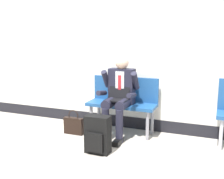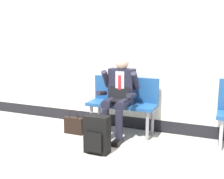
{
  "view_description": "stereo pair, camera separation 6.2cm",
  "coord_description": "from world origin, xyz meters",
  "px_view_note": "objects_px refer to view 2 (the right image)",
  "views": [
    {
      "loc": [
        1.63,
        -3.64,
        1.58
      ],
      "look_at": [
        0.09,
        0.24,
        0.75
      ],
      "focal_mm": 45.0,
      "sensor_mm": 36.0,
      "label": 1
    },
    {
      "loc": [
        1.69,
        -3.61,
        1.58
      ],
      "look_at": [
        0.09,
        0.24,
        0.75
      ],
      "focal_mm": 45.0,
      "sensor_mm": 36.0,
      "label": 2
    }
  ],
  "objects_px": {
    "handbag": "(74,125)",
    "person_seated": "(119,94)",
    "backpack": "(97,135)",
    "bench_with_person": "(123,100)"
  },
  "relations": [
    {
      "from": "bench_with_person",
      "to": "handbag",
      "type": "relative_size",
      "value": 2.75
    },
    {
      "from": "backpack",
      "to": "handbag",
      "type": "distance_m",
      "value": 0.85
    },
    {
      "from": "person_seated",
      "to": "backpack",
      "type": "distance_m",
      "value": 0.83
    },
    {
      "from": "person_seated",
      "to": "handbag",
      "type": "relative_size",
      "value": 3.14
    },
    {
      "from": "backpack",
      "to": "handbag",
      "type": "xyz_separation_m",
      "value": [
        -0.66,
        0.52,
        -0.11
      ]
    },
    {
      "from": "person_seated",
      "to": "backpack",
      "type": "xyz_separation_m",
      "value": [
        -0.04,
        -0.72,
        -0.42
      ]
    },
    {
      "from": "bench_with_person",
      "to": "handbag",
      "type": "distance_m",
      "value": 0.89
    },
    {
      "from": "handbag",
      "to": "person_seated",
      "type": "bearing_deg",
      "value": 15.95
    },
    {
      "from": "person_seated",
      "to": "bench_with_person",
      "type": "bearing_deg",
      "value": 90.0
    },
    {
      "from": "backpack",
      "to": "person_seated",
      "type": "bearing_deg",
      "value": 87.14
    }
  ]
}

